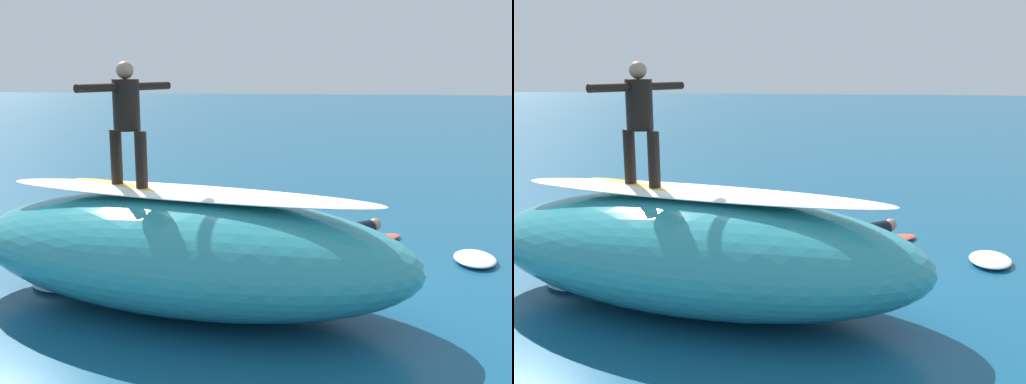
# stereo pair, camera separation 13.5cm
# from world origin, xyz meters

# --- Properties ---
(ground_plane) EXTENTS (120.00, 120.00, 0.00)m
(ground_plane) POSITION_xyz_m (0.00, 0.00, 0.00)
(ground_plane) COLOR #145175
(wave_crest) EXTENTS (6.44, 3.73, 1.47)m
(wave_crest) POSITION_xyz_m (0.67, 1.54, 0.73)
(wave_crest) COLOR teal
(wave_crest) RESTS_ON ground_plane
(wave_foam_lip) EXTENTS (5.22, 1.88, 0.08)m
(wave_foam_lip) POSITION_xyz_m (0.67, 1.54, 1.51)
(wave_foam_lip) COLOR white
(wave_foam_lip) RESTS_ON wave_crest
(surfboard_riding) EXTENTS (2.24, 1.52, 0.08)m
(surfboard_riding) POSITION_xyz_m (1.43, 1.40, 1.51)
(surfboard_riding) COLOR yellow
(surfboard_riding) RESTS_ON wave_crest
(surfer_riding) EXTENTS (0.82, 1.37, 1.59)m
(surfer_riding) POSITION_xyz_m (1.43, 1.40, 2.47)
(surfer_riding) COLOR black
(surfer_riding) RESTS_ON surfboard_riding
(surfboard_paddling) EXTENTS (2.11, 1.85, 0.10)m
(surfboard_paddling) POSITION_xyz_m (-1.50, -1.46, 0.05)
(surfboard_paddling) COLOR #E0563D
(surfboard_paddling) RESTS_ON ground_plane
(surfer_paddling) EXTENTS (1.54, 1.31, 0.33)m
(surfer_paddling) POSITION_xyz_m (-1.39, -1.37, 0.24)
(surfer_paddling) COLOR black
(surfer_paddling) RESTS_ON surfboard_paddling
(foam_patch_near) EXTENTS (1.27, 1.26, 0.09)m
(foam_patch_near) POSITION_xyz_m (2.60, 1.05, 0.05)
(foam_patch_near) COLOR white
(foam_patch_near) RESTS_ON ground_plane
(foam_patch_mid) EXTENTS (0.74, 1.02, 0.12)m
(foam_patch_mid) POSITION_xyz_m (-3.45, -0.84, 0.06)
(foam_patch_mid) COLOR white
(foam_patch_mid) RESTS_ON ground_plane
(foam_patch_far) EXTENTS (1.00, 1.17, 0.12)m
(foam_patch_far) POSITION_xyz_m (3.15, -1.91, 0.06)
(foam_patch_far) COLOR white
(foam_patch_far) RESTS_ON ground_plane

